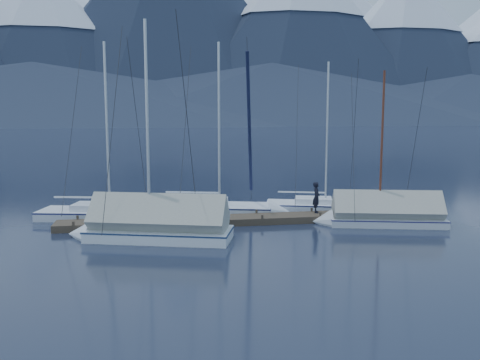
% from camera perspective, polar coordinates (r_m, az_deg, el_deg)
% --- Properties ---
extents(ground, '(1000.00, 1000.00, 0.00)m').
position_cam_1_polar(ground, '(23.86, 0.83, -5.87)').
color(ground, black).
rests_on(ground, ground).
extents(mountain_range, '(877.00, 584.00, 150.50)m').
position_cam_1_polar(mountain_range, '(396.91, -8.93, 15.15)').
color(mountain_range, '#475675').
rests_on(mountain_range, ground).
extents(dock, '(18.00, 1.50, 0.54)m').
position_cam_1_polar(dock, '(25.76, 0.00, -4.62)').
color(dock, '#382D23').
rests_on(dock, ground).
extents(mooring_posts, '(15.12, 1.52, 0.35)m').
position_cam_1_polar(mooring_posts, '(25.63, -1.10, -4.13)').
color(mooring_posts, '#382D23').
rests_on(mooring_posts, ground).
extents(sailboat_open_left, '(7.86, 3.86, 10.02)m').
position_cam_1_polar(sailboat_open_left, '(27.48, -13.34, -3.91)').
color(sailboat_open_left, silver).
rests_on(sailboat_open_left, ground).
extents(sailboat_open_mid, '(8.02, 4.17, 10.21)m').
position_cam_1_polar(sailboat_open_mid, '(28.14, -1.22, -3.43)').
color(sailboat_open_mid, white).
rests_on(sailboat_open_mid, ground).
extents(sailboat_open_right, '(7.19, 3.93, 9.16)m').
position_cam_1_polar(sailboat_open_right, '(29.41, 10.50, -3.11)').
color(sailboat_open_right, white).
rests_on(sailboat_open_right, ground).
extents(sailboat_covered_near, '(6.75, 3.51, 8.40)m').
position_cam_1_polar(sailboat_covered_near, '(26.25, 15.07, -3.96)').
color(sailboat_covered_near, silver).
rests_on(sailboat_covered_near, ground).
extents(sailboat_covered_far, '(7.71, 4.30, 10.37)m').
position_cam_1_polar(sailboat_covered_far, '(22.81, -10.45, -5.32)').
color(sailboat_covered_far, white).
rests_on(sailboat_covered_far, ground).
extents(person, '(0.54, 0.68, 1.62)m').
position_cam_1_polar(person, '(26.84, 8.58, -1.94)').
color(person, black).
rests_on(person, dock).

